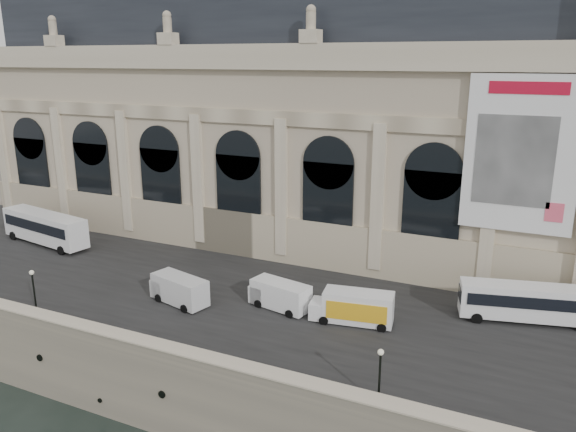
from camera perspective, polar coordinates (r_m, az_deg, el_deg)
name	(u,v)px	position (r m, az deg, el deg)	size (l,w,h in m)	color
ground	(143,430)	(45.97, -14.48, -20.30)	(260.00, 260.00, 0.00)	black
quay	(319,251)	(71.71, 3.21, -3.55)	(160.00, 70.00, 6.00)	gray
street	(236,288)	(52.97, -5.32, -7.26)	(160.00, 24.00, 0.06)	#2D2D2D
parapet	(142,346)	(42.87, -14.58, -12.71)	(160.00, 1.40, 1.21)	gray
museum	(261,120)	(66.78, -2.76, 9.76)	(69.00, 18.70, 29.10)	beige
bus_left	(45,227)	(69.80, -23.46, -1.05)	(12.74, 4.58, 3.68)	white
bus_right	(528,302)	(49.60, 23.21, -8.02)	(10.89, 4.66, 3.15)	white
van_b	(177,289)	(50.23, -11.18, -7.30)	(5.91, 3.38, 2.48)	silver
van_c	(278,295)	(48.33, -1.07, -7.99)	(5.69, 3.06, 2.40)	white
box_truck	(353,307)	(46.01, 6.67, -9.20)	(6.92, 3.22, 2.69)	white
lamp_left	(34,292)	(51.64, -24.38, -7.04)	(0.39, 0.39, 3.84)	black
lamp_right	(380,378)	(36.03, 9.28, -15.89)	(0.39, 0.39, 3.83)	black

